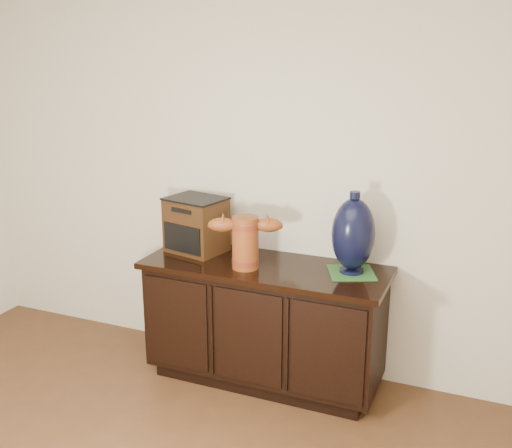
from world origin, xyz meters
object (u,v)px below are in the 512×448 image
at_px(sideboard, 265,322).
at_px(terracotta_vessel, 245,240).
at_px(lamp_base, 353,234).
at_px(spray_can, 241,237).
at_px(tv_radio, 196,225).

bearing_deg(sideboard, terracotta_vessel, -134.52).
xyz_separation_m(terracotta_vessel, lamp_base, (0.59, 0.15, 0.06)).
relative_size(lamp_base, spray_can, 2.50).
relative_size(terracotta_vessel, spray_can, 2.28).
bearing_deg(terracotta_vessel, sideboard, 24.59).
xyz_separation_m(tv_radio, lamp_base, (1.00, -0.01, 0.06)).
xyz_separation_m(lamp_base, spray_can, (-0.73, 0.11, -0.14)).
xyz_separation_m(sideboard, tv_radio, (-0.49, 0.08, 0.54)).
height_order(sideboard, terracotta_vessel, terracotta_vessel).
bearing_deg(spray_can, tv_radio, -159.17).
height_order(sideboard, tv_radio, tv_radio).
xyz_separation_m(sideboard, spray_can, (-0.23, 0.18, 0.46)).
relative_size(terracotta_vessel, tv_radio, 1.08).
relative_size(sideboard, terracotta_vessel, 3.41).
xyz_separation_m(terracotta_vessel, tv_radio, (-0.41, 0.16, -0.00)).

